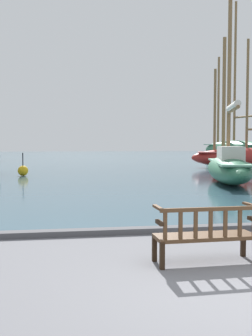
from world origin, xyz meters
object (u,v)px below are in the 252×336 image
object	(u,v)px
sailboat_outer_port	(235,148)
sailboat_outer_starboard	(249,156)
park_bench	(206,234)
channel_buoy	(23,171)
sailboat_mid_starboard	(229,165)

from	to	relation	value
sailboat_outer_port	sailboat_outer_starboard	size ratio (longest dim) A/B	1.84
park_bench	sailboat_outer_port	distance (m)	40.20
sailboat_outer_starboard	park_bench	bearing A→B (deg)	-117.02
sailboat_outer_starboard	channel_buoy	size ratio (longest dim) A/B	7.22
channel_buoy	sailboat_outer_port	bearing A→B (deg)	42.78
sailboat_outer_port	channel_buoy	xyz separation A→B (m)	(-20.80, -19.25, -1.00)
sailboat_mid_starboard	channel_buoy	xyz separation A→B (m)	(-9.56, 5.51, -0.52)
sailboat_outer_port	sailboat_outer_starboard	bearing A→B (deg)	-110.29
sailboat_mid_starboard	sailboat_outer_starboard	bearing A→B (deg)	60.15
park_bench	channel_buoy	distance (m)	17.84
park_bench	sailboat_outer_port	xyz separation A→B (m)	(16.62, 36.60, 0.90)
park_bench	sailboat_outer_port	size ratio (longest dim) A/B	0.10
sailboat_outer_starboard	sailboat_mid_starboard	size ratio (longest dim) A/B	0.90
sailboat_outer_port	sailboat_mid_starboard	distance (m)	27.20
park_bench	sailboat_mid_starboard	distance (m)	13.01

